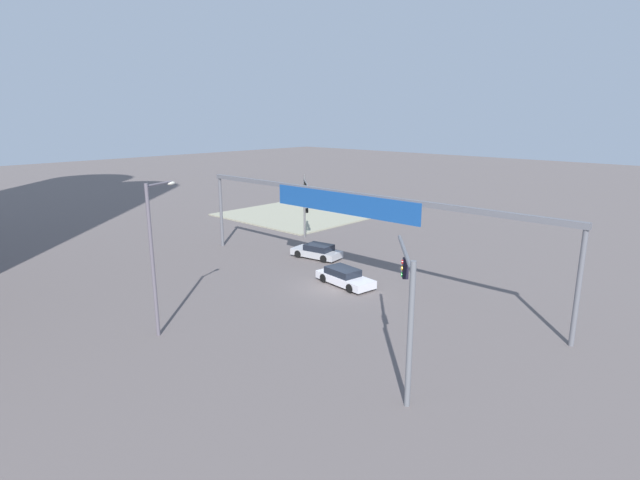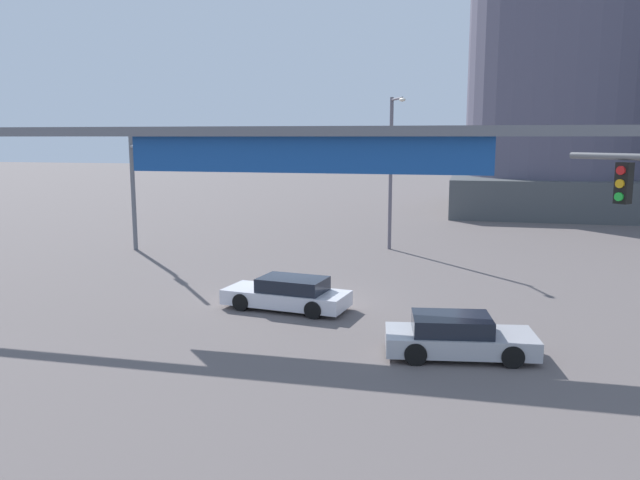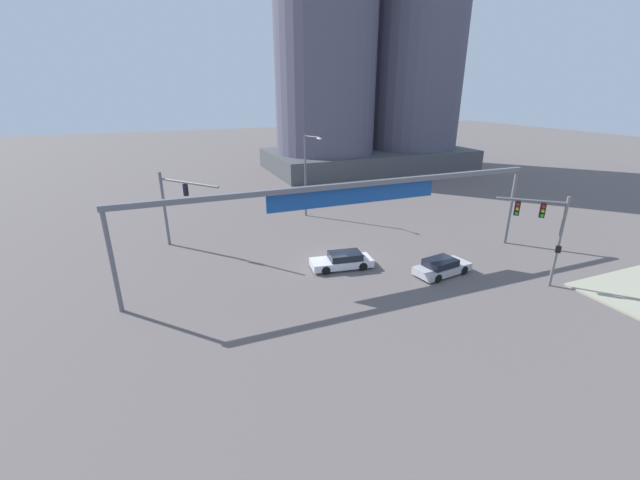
# 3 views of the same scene
# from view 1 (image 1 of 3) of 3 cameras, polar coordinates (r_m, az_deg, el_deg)

# --- Properties ---
(ground_plane) EXTENTS (233.68, 233.68, 0.00)m
(ground_plane) POSITION_cam_1_polar(r_m,az_deg,el_deg) (35.68, 1.44, -5.49)
(ground_plane) COLOR #615856
(sidewalk_corner) EXTENTS (15.96, 13.27, 0.15)m
(sidewalk_corner) POSITION_cam_1_polar(r_m,az_deg,el_deg) (60.93, -3.14, 2.81)
(sidewalk_corner) COLOR #9F9D84
(sidewalk_corner) RESTS_ON ground
(traffic_signal_near_corner) EXTENTS (3.34, 3.24, 6.34)m
(traffic_signal_near_corner) POSITION_cam_1_polar(r_m,az_deg,el_deg) (48.09, -1.68, 4.87)
(traffic_signal_near_corner) COLOR slate
(traffic_signal_near_corner) RESTS_ON ground
(traffic_signal_opposite_side) EXTENTS (4.17, 5.11, 6.38)m
(traffic_signal_opposite_side) POSITION_cam_1_polar(r_m,az_deg,el_deg) (21.87, 9.99, -6.67)
(traffic_signal_opposite_side) COLOR slate
(traffic_signal_opposite_side) RESTS_ON ground
(streetlamp_curved_arm) EXTENTS (1.13, 2.34, 8.51)m
(streetlamp_curved_arm) POSITION_cam_1_polar(r_m,az_deg,el_deg) (28.36, -18.34, -1.01)
(streetlamp_curved_arm) COLOR #605964
(streetlamp_curved_arm) RESTS_ON ground
(overhead_sign_gantry) EXTENTS (31.17, 0.43, 6.71)m
(overhead_sign_gantry) POSITION_cam_1_polar(r_m,az_deg,el_deg) (35.56, 3.21, 4.17)
(overhead_sign_gantry) COLOR slate
(overhead_sign_gantry) RESTS_ON ground
(sedan_car_approaching) EXTENTS (4.85, 2.44, 1.21)m
(sedan_car_approaching) POSITION_cam_1_polar(r_m,az_deg,el_deg) (36.20, 2.82, -4.24)
(sedan_car_approaching) COLOR silver
(sedan_car_approaching) RESTS_ON ground
(sedan_car_waiting_far) EXTENTS (4.53, 2.45, 1.21)m
(sedan_car_waiting_far) POSITION_cam_1_polar(r_m,az_deg,el_deg) (42.88, -0.33, -1.30)
(sedan_car_waiting_far) COLOR #B4B4B8
(sedan_car_waiting_far) RESTS_ON ground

